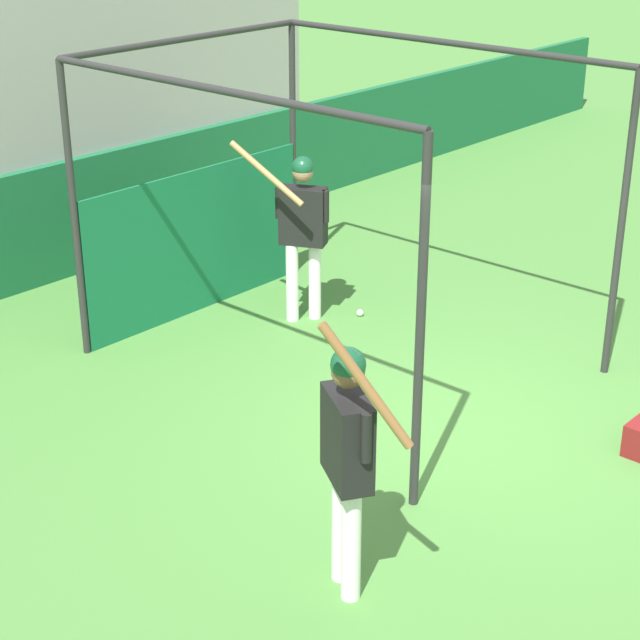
% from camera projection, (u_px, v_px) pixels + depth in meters
% --- Properties ---
extents(ground_plane, '(60.00, 60.00, 0.00)m').
position_uv_depth(ground_plane, '(462.00, 433.00, 9.06)').
color(ground_plane, '#477F38').
extents(outfield_wall, '(24.00, 0.12, 1.34)m').
position_uv_depth(outfield_wall, '(62.00, 221.00, 12.18)').
color(outfield_wall, '#196038').
rests_on(outfield_wall, ground).
extents(batting_cage, '(3.07, 4.09, 2.89)m').
position_uv_depth(batting_cage, '(246.00, 206.00, 10.57)').
color(batting_cage, '#282828').
rests_on(batting_cage, ground).
extents(player_batter, '(0.77, 0.78, 1.94)m').
position_uv_depth(player_batter, '(302.00, 223.00, 10.86)').
color(player_batter, white).
rests_on(player_batter, ground).
extents(player_waiting, '(0.61, 0.83, 2.09)m').
position_uv_depth(player_waiting, '(348.00, 449.00, 6.72)').
color(player_waiting, white).
rests_on(player_waiting, ground).
extents(baseball, '(0.07, 0.07, 0.07)m').
position_uv_depth(baseball, '(360.00, 313.00, 11.34)').
color(baseball, white).
rests_on(baseball, ground).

